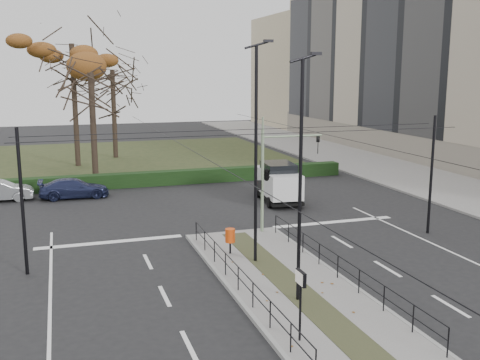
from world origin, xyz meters
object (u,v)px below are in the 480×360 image
object	(u,v)px
traffic_light	(268,172)
streetlamp_median_far	(256,152)
parked_car_third	(74,188)
bare_tree_near	(91,81)
white_van	(278,181)
litter_bin	(230,236)
info_panel	(301,286)
bare_tree_center	(112,76)
rust_tree	(72,44)
streetlamp_median_near	(301,179)

from	to	relation	value
traffic_light	streetlamp_median_far	size ratio (longest dim) A/B	0.56
streetlamp_median_far	parked_car_third	distance (m)	17.77
streetlamp_median_far	bare_tree_near	size ratio (longest dim) A/B	0.87
streetlamp_median_far	white_van	world-z (taller)	streetlamp_median_far
litter_bin	bare_tree_near	size ratio (longest dim) A/B	0.11
litter_bin	bare_tree_near	distance (m)	20.74
info_panel	streetlamp_median_far	world-z (taller)	streetlamp_median_far
white_van	litter_bin	bearing A→B (deg)	-122.73
parked_car_third	bare_tree_center	distance (m)	18.53
streetlamp_median_far	parked_car_third	bearing A→B (deg)	113.82
traffic_light	rust_tree	world-z (taller)	rust_tree
parked_car_third	bare_tree_center	xyz separation A→B (m)	(4.32, 16.58, 7.05)
traffic_light	streetlamp_median_far	bearing A→B (deg)	-116.87
white_van	bare_tree_center	world-z (taller)	bare_tree_center
litter_bin	bare_tree_center	size ratio (longest dim) A/B	0.10
streetlamp_median_near	rust_tree	bearing A→B (deg)	100.85
streetlamp_median_near	litter_bin	bearing A→B (deg)	97.86
litter_bin	bare_tree_center	world-z (taller)	bare_tree_center
litter_bin	streetlamp_median_far	world-z (taller)	streetlamp_median_far
traffic_light	bare_tree_near	xyz separation A→B (m)	(-7.44, 16.24, 4.31)
info_panel	rust_tree	size ratio (longest dim) A/B	0.16
streetlamp_median_near	rust_tree	size ratio (longest dim) A/B	0.63
streetlamp_median_near	white_van	size ratio (longest dim) A/B	1.76
traffic_light	streetlamp_median_far	xyz separation A→B (m)	(-2.14, -4.22, 1.67)
streetlamp_median_near	white_van	xyz separation A→B (m)	(5.26, 15.11, -3.21)
traffic_light	white_van	world-z (taller)	traffic_light
streetlamp_median_far	bare_tree_near	bearing A→B (deg)	104.52
bare_tree_center	rust_tree	bearing A→B (deg)	-132.91
streetlamp_median_far	rust_tree	xyz separation A→B (m)	(-6.26, 28.50, 5.59)
litter_bin	streetlamp_median_far	distance (m)	4.16
info_panel	streetlamp_median_far	bearing A→B (deg)	80.82
white_van	bare_tree_center	xyz separation A→B (m)	(-7.96, 21.67, 6.39)
traffic_light	parked_car_third	xyz separation A→B (m)	(-9.12, 11.58, -2.52)
info_panel	bare_tree_center	size ratio (longest dim) A/B	0.20
traffic_light	info_panel	size ratio (longest dim) A/B	2.36
traffic_light	litter_bin	distance (m)	4.66
white_van	rust_tree	xyz separation A→B (m)	(-11.57, 17.79, 9.13)
streetlamp_median_far	bare_tree_near	distance (m)	21.30
parked_car_third	white_van	xyz separation A→B (m)	(12.28, -5.09, 0.66)
streetlamp_median_far	bare_tree_near	world-z (taller)	bare_tree_near
info_panel	parked_car_third	bearing A→B (deg)	104.16
traffic_light	litter_bin	size ratio (longest dim) A/B	4.59
streetlamp_median_near	streetlamp_median_far	xyz separation A→B (m)	(-0.04, 4.40, 0.32)
litter_bin	white_van	distance (m)	11.19
info_panel	streetlamp_median_near	world-z (taller)	streetlamp_median_near
streetlamp_median_far	streetlamp_median_near	bearing A→B (deg)	-89.47
rust_tree	bare_tree_near	world-z (taller)	rust_tree
litter_bin	parked_car_third	xyz separation A→B (m)	(-6.23, 14.50, -0.31)
streetlamp_median_near	rust_tree	distance (m)	34.02
info_panel	streetlamp_median_near	xyz separation A→B (m)	(1.21, 2.83, 2.64)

